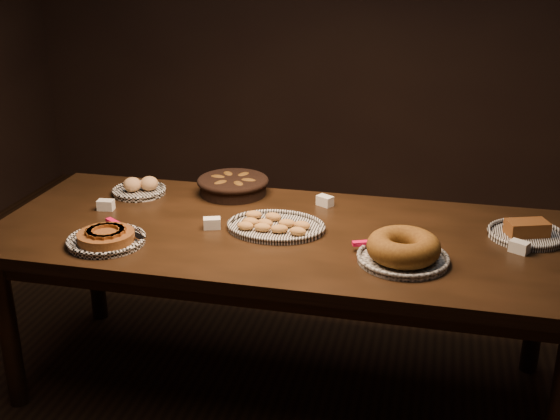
% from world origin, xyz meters
% --- Properties ---
extents(ground, '(5.00, 5.00, 0.00)m').
position_xyz_m(ground, '(0.00, 0.00, 0.00)').
color(ground, black).
rests_on(ground, ground).
extents(buffet_table, '(2.40, 1.00, 0.75)m').
position_xyz_m(buffet_table, '(0.00, 0.00, 0.68)').
color(buffet_table, black).
rests_on(buffet_table, ground).
extents(apple_tart_plate, '(0.31, 0.33, 0.06)m').
position_xyz_m(apple_tart_plate, '(-0.65, -0.28, 0.77)').
color(apple_tart_plate, white).
rests_on(apple_tart_plate, buffet_table).
extents(madeleine_platter, '(0.40, 0.33, 0.05)m').
position_xyz_m(madeleine_platter, '(-0.04, 0.00, 0.77)').
color(madeleine_platter, black).
rests_on(madeleine_platter, buffet_table).
extents(bundt_cake_plate, '(0.37, 0.34, 0.11)m').
position_xyz_m(bundt_cake_plate, '(0.50, -0.18, 0.80)').
color(bundt_cake_plate, black).
rests_on(bundt_cake_plate, buffet_table).
extents(croissant_basket, '(0.40, 0.40, 0.08)m').
position_xyz_m(croissant_basket, '(-0.33, 0.38, 0.80)').
color(croissant_basket, black).
rests_on(croissant_basket, buffet_table).
extents(bread_roll_plate, '(0.25, 0.25, 0.08)m').
position_xyz_m(bread_roll_plate, '(-0.76, 0.29, 0.78)').
color(bread_roll_plate, white).
rests_on(bread_roll_plate, buffet_table).
extents(loaf_plate, '(0.30, 0.30, 0.07)m').
position_xyz_m(loaf_plate, '(0.96, 0.16, 0.77)').
color(loaf_plate, black).
rests_on(loaf_plate, buffet_table).
extents(tent_cards, '(1.82, 0.47, 0.04)m').
position_xyz_m(tent_cards, '(0.08, 0.05, 0.77)').
color(tent_cards, white).
rests_on(tent_cards, buffet_table).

